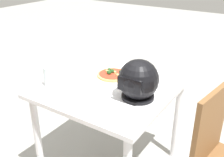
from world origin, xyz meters
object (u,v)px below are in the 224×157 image
Objects in this scene: motorcycle_helmet at (138,80)px; pizza at (113,74)px; dining_table at (111,97)px; drinking_glass at (49,77)px; chair_side at (221,156)px.

pizza is at bearing -29.66° from motorcycle_helmet.
motorcycle_helmet is at bearing 150.34° from pizza.
dining_table is at bearing -14.83° from motorcycle_helmet.
drinking_glass is at bearing 17.41° from motorcycle_helmet.
chair_side reaches higher than pizza.
dining_table is 3.95× the size of pizza.
drinking_glass reaches higher than dining_table.
drinking_glass is (0.29, 0.36, 0.04)m from pizza.
motorcycle_helmet is (-0.25, 0.07, 0.22)m from dining_table.
motorcycle_helmet is 0.65m from chair_side.
pizza is 0.26× the size of chair_side.
motorcycle_helmet is at bearing -162.59° from drinking_glass.
motorcycle_helmet is at bearing 165.17° from dining_table.
dining_table is 0.80m from chair_side.
motorcycle_helmet is 0.28× the size of chair_side.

